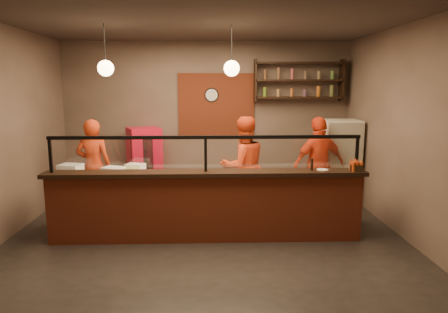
{
  "coord_description": "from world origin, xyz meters",
  "views": [
    {
      "loc": [
        0.07,
        -6.0,
        2.29
      ],
      "look_at": [
        0.29,
        0.3,
        1.17
      ],
      "focal_mm": 32.0,
      "sensor_mm": 36.0,
      "label": 1
    }
  ],
  "objects_px": {
    "cook_right": "(319,164)",
    "cook_left": "(94,166)",
    "cook_mid": "(243,166)",
    "fridge": "(339,162)",
    "condiment_caddy": "(356,168)",
    "pizza_dough": "(200,173)",
    "red_cooler": "(145,163)",
    "wall_clock": "(212,95)",
    "pepper_mill": "(312,164)"
  },
  "relations": [
    {
      "from": "cook_right",
      "to": "cook_left",
      "type": "bearing_deg",
      "value": -19.24
    },
    {
      "from": "cook_mid",
      "to": "fridge",
      "type": "xyz_separation_m",
      "value": [
        1.95,
        0.68,
        -0.06
      ]
    },
    {
      "from": "cook_right",
      "to": "condiment_caddy",
      "type": "distance_m",
      "value": 1.48
    },
    {
      "from": "cook_left",
      "to": "pizza_dough",
      "type": "bearing_deg",
      "value": 157.89
    },
    {
      "from": "red_cooler",
      "to": "condiment_caddy",
      "type": "bearing_deg",
      "value": -59.4
    },
    {
      "from": "condiment_caddy",
      "to": "wall_clock",
      "type": "bearing_deg",
      "value": 126.74
    },
    {
      "from": "wall_clock",
      "to": "pepper_mill",
      "type": "bearing_deg",
      "value": -62.01
    },
    {
      "from": "red_cooler",
      "to": "wall_clock",
      "type": "bearing_deg",
      "value": -11.2
    },
    {
      "from": "fridge",
      "to": "red_cooler",
      "type": "height_order",
      "value": "fridge"
    },
    {
      "from": "wall_clock",
      "to": "cook_left",
      "type": "xyz_separation_m",
      "value": [
        -2.15,
        -1.28,
        -1.25
      ]
    },
    {
      "from": "pepper_mill",
      "to": "fridge",
      "type": "bearing_deg",
      "value": 61.21
    },
    {
      "from": "red_cooler",
      "to": "fridge",
      "type": "bearing_deg",
      "value": -31.78
    },
    {
      "from": "wall_clock",
      "to": "fridge",
      "type": "height_order",
      "value": "wall_clock"
    },
    {
      "from": "red_cooler",
      "to": "condiment_caddy",
      "type": "height_order",
      "value": "red_cooler"
    },
    {
      "from": "cook_mid",
      "to": "condiment_caddy",
      "type": "bearing_deg",
      "value": 121.9
    },
    {
      "from": "cook_left",
      "to": "cook_mid",
      "type": "distance_m",
      "value": 2.71
    },
    {
      "from": "cook_left",
      "to": "cook_right",
      "type": "height_order",
      "value": "cook_right"
    },
    {
      "from": "condiment_caddy",
      "to": "pizza_dough",
      "type": "bearing_deg",
      "value": 164.22
    },
    {
      "from": "cook_mid",
      "to": "red_cooler",
      "type": "distance_m",
      "value": 2.3
    },
    {
      "from": "cook_left",
      "to": "pepper_mill",
      "type": "bearing_deg",
      "value": 160.05
    },
    {
      "from": "red_cooler",
      "to": "cook_mid",
      "type": "bearing_deg",
      "value": -56.08
    },
    {
      "from": "cook_mid",
      "to": "pepper_mill",
      "type": "distance_m",
      "value": 1.54
    },
    {
      "from": "wall_clock",
      "to": "red_cooler",
      "type": "distance_m",
      "value": 1.98
    },
    {
      "from": "cook_right",
      "to": "fridge",
      "type": "relative_size",
      "value": 1.06
    },
    {
      "from": "pizza_dough",
      "to": "red_cooler",
      "type": "bearing_deg",
      "value": 122.8
    },
    {
      "from": "red_cooler",
      "to": "condiment_caddy",
      "type": "xyz_separation_m",
      "value": [
        3.49,
        -2.5,
        0.38
      ]
    },
    {
      "from": "cook_mid",
      "to": "pizza_dough",
      "type": "distance_m",
      "value": 0.97
    },
    {
      "from": "red_cooler",
      "to": "condiment_caddy",
      "type": "relative_size",
      "value": 8.23
    },
    {
      "from": "cook_mid",
      "to": "pizza_dough",
      "type": "height_order",
      "value": "cook_mid"
    },
    {
      "from": "wall_clock",
      "to": "condiment_caddy",
      "type": "xyz_separation_m",
      "value": [
        2.1,
        -2.81,
        -0.99
      ]
    },
    {
      "from": "cook_mid",
      "to": "condiment_caddy",
      "type": "distance_m",
      "value": 2.02
    },
    {
      "from": "condiment_caddy",
      "to": "pepper_mill",
      "type": "bearing_deg",
      "value": 174.28
    },
    {
      "from": "fridge",
      "to": "cook_right",
      "type": "bearing_deg",
      "value": -136.52
    },
    {
      "from": "cook_right",
      "to": "pepper_mill",
      "type": "relative_size",
      "value": 9.77
    },
    {
      "from": "wall_clock",
      "to": "fridge",
      "type": "distance_m",
      "value": 2.94
    },
    {
      "from": "pepper_mill",
      "to": "condiment_caddy",
      "type": "bearing_deg",
      "value": -5.72
    },
    {
      "from": "cook_right",
      "to": "pizza_dough",
      "type": "distance_m",
      "value": 2.29
    },
    {
      "from": "red_cooler",
      "to": "pizza_dough",
      "type": "bearing_deg",
      "value": -80.96
    },
    {
      "from": "condiment_caddy",
      "to": "pepper_mill",
      "type": "xyz_separation_m",
      "value": [
        -0.64,
        0.06,
        0.04
      ]
    },
    {
      "from": "cook_left",
      "to": "red_cooler",
      "type": "xyz_separation_m",
      "value": [
        0.76,
        0.97,
        -0.13
      ]
    },
    {
      "from": "cook_left",
      "to": "condiment_caddy",
      "type": "distance_m",
      "value": 4.52
    },
    {
      "from": "cook_left",
      "to": "red_cooler",
      "type": "relative_size",
      "value": 1.18
    },
    {
      "from": "wall_clock",
      "to": "fridge",
      "type": "bearing_deg",
      "value": -18.94
    },
    {
      "from": "cook_mid",
      "to": "cook_left",
      "type": "bearing_deg",
      "value": -24.04
    },
    {
      "from": "wall_clock",
      "to": "cook_left",
      "type": "height_order",
      "value": "wall_clock"
    },
    {
      "from": "red_cooler",
      "to": "condiment_caddy",
      "type": "distance_m",
      "value": 4.31
    },
    {
      "from": "cook_mid",
      "to": "condiment_caddy",
      "type": "relative_size",
      "value": 10.04
    },
    {
      "from": "fridge",
      "to": "cook_left",
      "type": "bearing_deg",
      "value": -173.72
    },
    {
      "from": "fridge",
      "to": "cook_mid",
      "type": "bearing_deg",
      "value": -159.71
    },
    {
      "from": "cook_left",
      "to": "red_cooler",
      "type": "distance_m",
      "value": 1.24
    }
  ]
}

